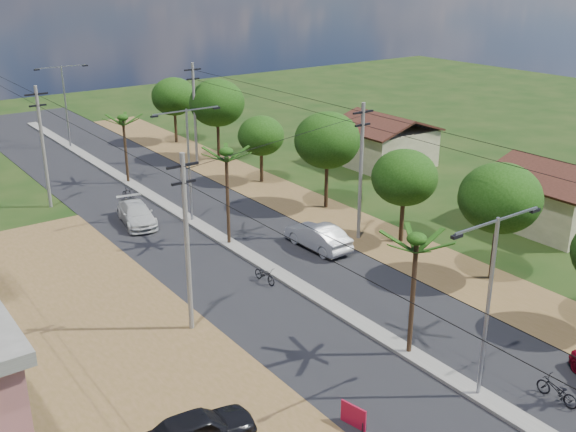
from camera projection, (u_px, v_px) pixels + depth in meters
name	position (u px, v px, depth m)	size (l,w,h in m)	color
ground	(477.00, 397.00, 28.13)	(160.00, 160.00, 0.00)	black
road	(273.00, 272.00, 39.50)	(12.00, 110.00, 0.04)	black
median	(246.00, 254.00, 41.75)	(1.00, 90.00, 0.18)	#605E56
dirt_lot_west	(57.00, 432.00, 25.96)	(18.00, 46.00, 0.04)	brown
dirt_shoulder_east	(380.00, 239.00, 44.17)	(5.00, 90.00, 0.03)	brown
house_east_near	(556.00, 192.00, 45.84)	(7.60, 7.50, 4.60)	#9A9168
house_east_far	(384.00, 138.00, 60.05)	(7.60, 7.50, 4.60)	#9A9168
tree_east_c	(500.00, 198.00, 37.05)	(4.60, 4.60, 6.83)	black
tree_east_d	(404.00, 178.00, 42.38)	(4.20, 4.20, 6.13)	black
tree_east_e	(327.00, 140.00, 48.30)	(4.80, 4.80, 7.14)	black
tree_east_f	(261.00, 136.00, 54.57)	(3.80, 3.80, 5.52)	black
tree_east_g	(217.00, 103.00, 60.50)	(5.00, 5.00, 7.38)	black
tree_east_h	(174.00, 97.00, 66.62)	(4.40, 4.40, 6.52)	black
palm_median_near	(416.00, 244.00, 29.22)	(2.00, 2.00, 6.15)	black
palm_median_mid	(226.00, 156.00, 41.23)	(2.00, 2.00, 6.55)	black
palm_median_far	(123.00, 121.00, 53.60)	(2.00, 2.00, 5.85)	black
streetlight_near	(489.00, 294.00, 26.44)	(5.10, 0.18, 8.00)	gray
streetlight_mid	(189.00, 156.00, 45.42)	(5.10, 0.18, 8.00)	gray
streetlight_far	(65.00, 100.00, 64.39)	(5.10, 0.18, 8.00)	gray
utility_pole_w_b	(187.00, 240.00, 31.72)	(1.60, 0.24, 9.00)	#605E56
utility_pole_w_c	(43.00, 145.00, 48.42)	(1.60, 0.24, 9.00)	#605E56
utility_pole_e_b	(361.00, 169.00, 42.71)	(1.60, 0.24, 9.00)	#605E56
utility_pole_e_c	(195.00, 111.00, 59.41)	(1.60, 0.24, 9.00)	#605E56
car_silver_mid	(318.00, 237.00, 42.46)	(1.71, 4.90, 1.61)	#9EA1A6
car_white_far	(137.00, 214.00, 46.51)	(2.03, 4.98, 1.45)	#AAAAA6
car_parked_dark	(198.00, 431.00, 24.88)	(1.78, 4.43, 1.51)	black
moto_rider_east	(557.00, 391.00, 27.63)	(0.66, 1.91, 1.00)	black
moto_rider_west_a	(265.00, 275.00, 38.01)	(0.62, 1.79, 0.94)	black
moto_rider_west_b	(128.00, 194.00, 51.39)	(0.43, 1.52, 0.91)	black
roadside_sign	(353.00, 416.00, 26.14)	(0.33, 1.17, 0.98)	maroon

